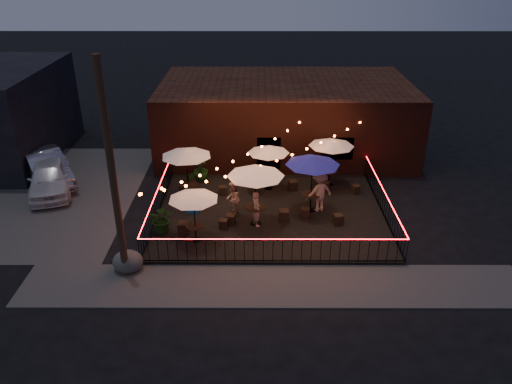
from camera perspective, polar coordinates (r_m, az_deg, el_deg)
ground at (r=20.76m, az=1.77°, el=-5.26°), size 110.00×110.00×0.00m
patio at (r=22.45m, az=1.64°, el=-2.41°), size 10.00×8.00×0.15m
sidewalk at (r=18.06m, az=2.03°, el=-10.62°), size 18.00×2.50×0.05m
parking_lot at (r=26.79m, az=-25.07°, el=-0.21°), size 11.00×12.00×0.02m
brick_building at (r=29.09m, az=3.32°, el=8.57°), size 14.00×8.00×4.00m
utility_pole at (r=17.25m, az=-16.06°, el=1.74°), size 0.26×0.26×8.00m
fence_front at (r=18.72m, az=1.95°, el=-6.75°), size 10.00×0.04×1.04m
fence_left at (r=22.60m, az=-11.12°, el=-1.05°), size 0.04×8.00×1.04m
fence_right at (r=22.86m, az=14.29°, el=-1.07°), size 0.04×8.00×1.04m
festoon_lights at (r=21.10m, az=-1.00°, el=3.01°), size 10.02×8.72×1.32m
cafe_table_0 at (r=19.47m, az=-7.18°, el=-0.49°), size 2.56×2.56×2.19m
cafe_table_1 at (r=22.79m, az=-7.98°, el=4.43°), size 2.77×2.77×2.53m
cafe_table_2 at (r=20.37m, az=-0.04°, el=2.24°), size 2.47×2.47×2.63m
cafe_table_3 at (r=23.70m, az=1.45°, el=4.80°), size 2.08×2.08×2.21m
cafe_table_4 at (r=21.62m, az=6.51°, el=3.50°), size 2.41×2.41×2.62m
cafe_table_5 at (r=24.29m, az=8.62°, el=5.55°), size 2.36×2.36×2.43m
bistro_chair_0 at (r=20.87m, az=-8.28°, el=-4.10°), size 0.45×0.45×0.50m
bistro_chair_1 at (r=21.09m, az=-3.72°, el=-3.65°), size 0.38×0.38×0.40m
bistro_chair_2 at (r=24.30m, az=-8.37°, el=0.39°), size 0.37×0.37×0.40m
bistro_chair_3 at (r=23.91m, az=-3.81°, el=0.19°), size 0.38×0.38×0.41m
bistro_chair_4 at (r=21.36m, az=-2.91°, el=-3.15°), size 0.43×0.43×0.44m
bistro_chair_5 at (r=21.61m, az=3.20°, el=-2.70°), size 0.44×0.44×0.50m
bistro_chair_6 at (r=23.88m, az=-0.24°, el=0.30°), size 0.52×0.52×0.47m
bistro_chair_7 at (r=24.36m, az=4.23°, el=0.77°), size 0.47×0.47×0.46m
bistro_chair_8 at (r=21.94m, az=5.65°, el=-2.38°), size 0.43×0.43×0.45m
bistro_chair_9 at (r=21.61m, az=9.36°, el=-3.10°), size 0.46×0.46×0.45m
bistro_chair_10 at (r=24.48m, az=7.93°, el=0.66°), size 0.41×0.41×0.42m
bistro_chair_11 at (r=24.44m, az=11.33°, el=0.32°), size 0.44×0.44×0.42m
patron_a at (r=20.99m, az=0.03°, el=-1.92°), size 0.54×0.66×1.57m
patron_b at (r=21.80m, az=-2.70°, el=-0.79°), size 0.70×0.85×1.59m
patron_c at (r=22.25m, az=7.26°, el=0.04°), size 1.39×1.10×1.89m
potted_shrub_a at (r=20.94m, az=-10.68°, el=-3.04°), size 1.15×1.01×1.23m
potted_shrub_b at (r=23.74m, az=-7.79°, el=0.94°), size 0.76×0.64×1.27m
potted_shrub_c at (r=25.24m, az=-6.33°, el=2.71°), size 0.92×0.92×1.33m
cooler at (r=22.39m, az=-7.27°, el=-1.40°), size 0.62×0.48×0.75m
boulder at (r=19.20m, az=-14.43°, el=-7.72°), size 1.07×0.93×0.78m
car_white at (r=26.23m, az=-22.54°, el=1.62°), size 3.21×4.96×1.57m
car_silver at (r=27.33m, az=-22.81°, el=2.58°), size 4.12×4.95×1.60m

